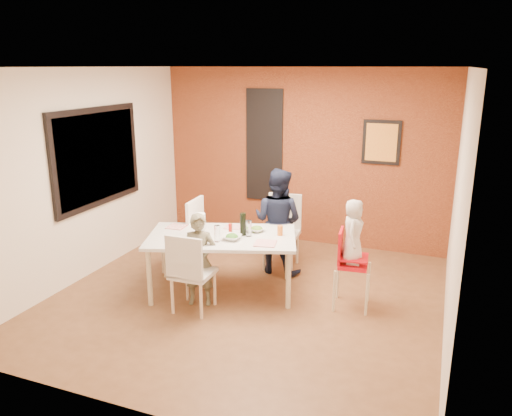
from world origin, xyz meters
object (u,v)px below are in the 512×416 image
at_px(high_chair, 349,261).
at_px(child_near, 199,260).
at_px(chair_near, 189,269).
at_px(chair_far, 283,227).
at_px(child_far, 278,221).
at_px(paper_towel_roll, 200,226).
at_px(toddler, 353,232).
at_px(wine_bottle, 243,224).
at_px(dining_table, 222,241).
at_px(chair_left, 187,231).

distance_m(high_chair, child_near, 1.73).
height_order(chair_near, chair_far, chair_far).
relative_size(child_near, child_far, 0.77).
xyz_separation_m(chair_near, high_chair, (1.63, 0.81, 0.03)).
xyz_separation_m(chair_far, paper_towel_roll, (-0.63, -1.26, 0.32)).
relative_size(child_far, toddler, 1.92).
bearing_deg(high_chair, child_near, 103.13).
height_order(chair_near, wine_bottle, wine_bottle).
bearing_deg(dining_table, toddler, 6.54).
distance_m(high_chair, wine_bottle, 1.33).
distance_m(wine_bottle, paper_towel_roll, 0.52).
height_order(chair_near, chair_left, chair_left).
xyz_separation_m(child_far, paper_towel_roll, (-0.63, -1.01, 0.17)).
bearing_deg(chair_near, wine_bottle, -115.96).
bearing_deg(chair_far, child_far, -93.12).
height_order(chair_left, paper_towel_roll, paper_towel_roll).
height_order(child_far, toddler, child_far).
bearing_deg(child_far, high_chair, 157.09).
xyz_separation_m(chair_left, paper_towel_roll, (0.51, -0.59, 0.32)).
bearing_deg(high_chair, dining_table, 90.57).
xyz_separation_m(high_chair, toddler, (0.02, 0.00, 0.36)).
relative_size(chair_left, wine_bottle, 3.66).
distance_m(child_near, toddler, 1.79).
bearing_deg(child_near, toddler, 1.75).
distance_m(chair_left, wine_bottle, 1.06).
bearing_deg(toddler, chair_near, 112.42).
bearing_deg(paper_towel_roll, chair_left, 130.63).
xyz_separation_m(high_chair, child_far, (-1.10, 0.69, 0.16)).
distance_m(dining_table, chair_far, 1.19).
distance_m(dining_table, paper_towel_roll, 0.34).
bearing_deg(toddler, chair_far, 46.85).
relative_size(high_chair, paper_towel_roll, 3.13).
relative_size(chair_near, child_near, 0.86).
bearing_deg(chair_far, toddler, -44.28).
bearing_deg(child_far, chair_near, 79.48).
xyz_separation_m(chair_left, toddler, (2.27, -0.26, 0.35)).
distance_m(dining_table, child_far, 0.96).
relative_size(dining_table, high_chair, 2.14).
distance_m(dining_table, chair_left, 0.85).
distance_m(dining_table, child_near, 0.42).
bearing_deg(chair_near, dining_table, -100.66).
height_order(chair_near, child_near, child_near).
xyz_separation_m(chair_far, high_chair, (1.11, -0.94, -0.00)).
xyz_separation_m(chair_left, child_far, (1.14, 0.42, 0.15)).
bearing_deg(child_far, child_near, 75.96).
distance_m(chair_far, high_chair, 1.45).
distance_m(child_near, wine_bottle, 0.68).
bearing_deg(chair_far, high_chair, -45.00).
bearing_deg(dining_table, child_near, -105.52).
relative_size(dining_table, chair_left, 1.95).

